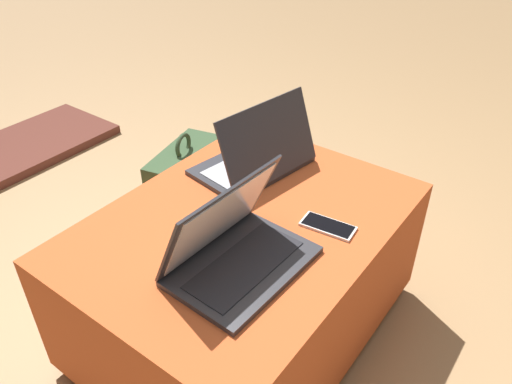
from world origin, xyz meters
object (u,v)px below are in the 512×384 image
Objects in this scene: laptop_near at (235,249)px; laptop_far at (257,157)px; backpack at (186,198)px; cell_phone at (328,226)px.

laptop_near is 0.92× the size of laptop_far.
laptop_near is 0.78m from backpack.
laptop_far is at bearing 63.50° from cell_phone.
laptop_near is 0.30m from cell_phone.
laptop_near is 0.46m from laptop_far.
cell_phone is at bearing 65.93° from backpack.
backpack is at bearing -82.76° from laptop_far.
laptop_near is at bearing 38.27° from laptop_far.
laptop_near is at bearing 41.98° from backpack.
laptop_near and laptop_far have the same top height.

